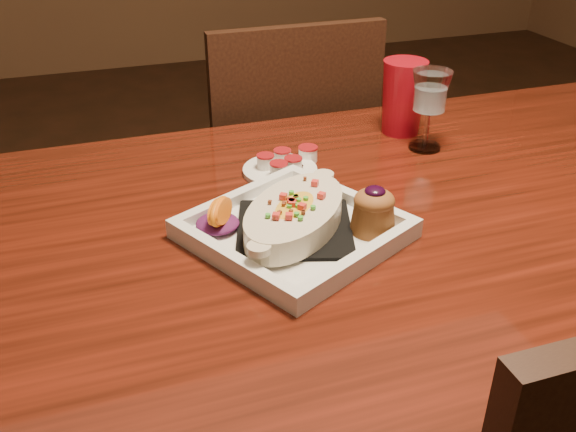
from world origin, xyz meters
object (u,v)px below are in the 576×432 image
object	(u,v)px
plate	(301,221)
red_tumbler	(403,97)
goblet	(430,96)
table	(399,263)
saucer	(280,168)
chair_far	(282,180)

from	to	relation	value
plate	red_tumbler	distance (m)	0.46
red_tumbler	goblet	bearing A→B (deg)	-86.22
red_tumbler	table	bearing A→B (deg)	-116.17
table	saucer	bearing A→B (deg)	126.34
goblet	saucer	distance (m)	0.31
table	plate	size ratio (longest dim) A/B	4.15
table	chair_far	xyz separation A→B (m)	(-0.00, 0.63, -0.15)
red_tumbler	saucer	bearing A→B (deg)	-159.92
saucer	goblet	bearing A→B (deg)	3.18
red_tumbler	chair_far	bearing A→B (deg)	114.63
plate	table	bearing A→B (deg)	-21.14
plate	goblet	size ratio (longest dim) A/B	2.36
chair_far	table	bearing A→B (deg)	90.00
chair_far	red_tumbler	world-z (taller)	chair_far
chair_far	saucer	world-z (taller)	chair_far
red_tumbler	plate	bearing A→B (deg)	-135.82
goblet	saucer	world-z (taller)	goblet
chair_far	goblet	distance (m)	0.57
chair_far	plate	bearing A→B (deg)	74.34
chair_far	plate	size ratio (longest dim) A/B	2.57
chair_far	saucer	distance (m)	0.52
table	goblet	distance (m)	0.33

